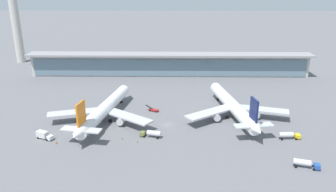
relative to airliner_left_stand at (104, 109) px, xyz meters
name	(u,v)px	position (x,y,z in m)	size (l,w,h in m)	color
ground_plane	(167,125)	(28.61, -4.49, -5.34)	(1200.00, 1200.00, 0.00)	slate
airliner_left_stand	(104,109)	(0.00, 0.00, 0.00)	(48.22, 63.42, 16.95)	white
airliner_centre_stand	(233,106)	(58.88, 5.06, 0.00)	(48.27, 63.45, 16.95)	white
service_truck_near_nose_white	(44,135)	(-20.77, -18.86, -3.65)	(7.60, 5.08, 3.10)	silver
service_truck_under_wing_white	(267,110)	(76.73, 11.31, -4.46)	(3.31, 2.72, 2.05)	silver
service_truck_mid_apron_red	(153,110)	(21.42, 11.40, -4.53)	(6.74, 4.10, 2.70)	#B21E1E
service_truck_by_tail_olive	(151,133)	(22.30, -16.76, -3.63)	(8.89, 4.31, 2.95)	olive
service_truck_on_taxiway_blue	(305,163)	(75.95, -39.01, -3.63)	(8.89, 4.63, 2.95)	#234C9E
service_truck_at_far_stand_yellow	(289,135)	(77.42, -17.48, -3.63)	(8.73, 2.95, 2.95)	yellow
terminal_building	(170,64)	(28.61, 76.10, 2.53)	(186.58, 12.80, 15.20)	beige
control_tower	(14,9)	(-88.28, 113.20, 34.78)	(12.00, 12.00, 73.62)	beige
safety_cone_alpha	(138,141)	(17.15, -21.19, -5.02)	(0.62, 0.62, 0.70)	orange
safety_cone_bravo	(122,138)	(10.71, -18.70, -5.02)	(0.62, 0.62, 0.70)	orange
safety_cone_charlie	(56,142)	(-14.80, -22.23, -5.02)	(0.62, 0.62, 0.70)	orange
safety_cone_delta	(57,143)	(-14.34, -22.80, -5.02)	(0.62, 0.62, 0.70)	orange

